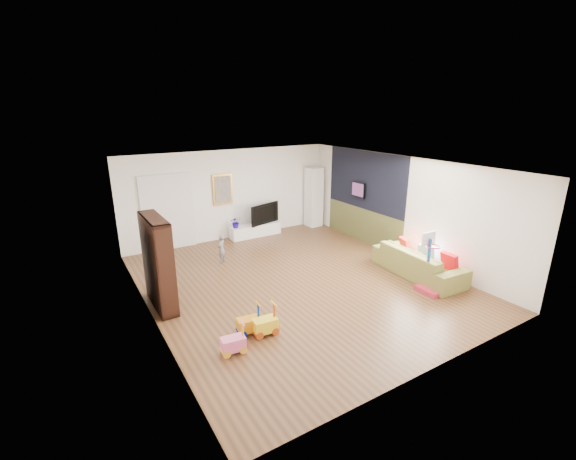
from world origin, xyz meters
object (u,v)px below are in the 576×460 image
media_console (255,230)px  basketball_hoop (434,264)px  bookshelf (158,263)px  sofa (418,262)px

media_console → basketball_hoop: (1.55, -5.47, 0.48)m
basketball_hoop → bookshelf: bearing=155.9°
media_console → sofa: bearing=-67.6°
media_console → bookshelf: 4.79m
media_console → bookshelf: (-3.64, -3.01, 0.75)m
bookshelf → basketball_hoop: bookshelf is taller
media_console → basketball_hoop: 5.70m
sofa → basketball_hoop: basketball_hoop is taller
sofa → basketball_hoop: size_ratio=1.73×
media_console → bookshelf: bearing=-141.0°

